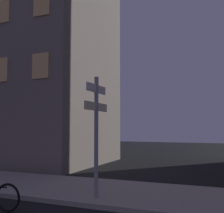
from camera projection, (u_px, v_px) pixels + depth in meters
name	position (u px, v px, depth m)	size (l,w,h in m)	color
sidewalk_kerb	(139.00, 195.00, 8.59)	(40.00, 3.41, 0.14)	gray
signpost	(96.00, 126.00, 8.09)	(0.12, 1.47, 3.48)	gray
building_left_block	(15.00, 46.00, 18.46)	(12.10, 7.33, 15.09)	slate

